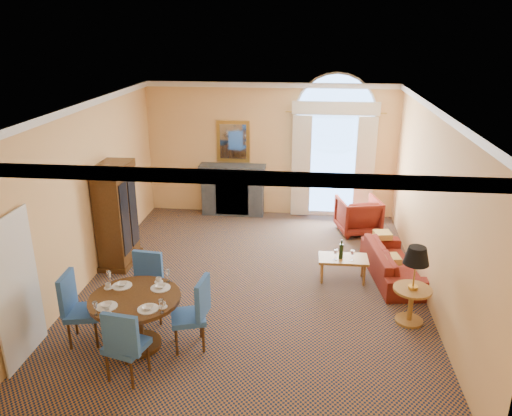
# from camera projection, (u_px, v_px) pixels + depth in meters

# --- Properties ---
(ground) EXTENTS (7.50, 7.50, 0.00)m
(ground) POSITION_uv_depth(u_px,v_px,m) (253.00, 284.00, 9.06)
(ground) COLOR #12203A
(ground) RESTS_ON ground
(room_envelope) EXTENTS (6.04, 7.52, 3.45)m
(room_envelope) POSITION_uv_depth(u_px,v_px,m) (256.00, 141.00, 8.82)
(room_envelope) COLOR #F5BD74
(room_envelope) RESTS_ON ground
(armoire) EXTENTS (0.58, 1.02, 2.00)m
(armoire) POSITION_uv_depth(u_px,v_px,m) (116.00, 217.00, 9.59)
(armoire) COLOR #361F0C
(armoire) RESTS_ON ground
(dining_table) EXTENTS (1.30, 1.30, 1.02)m
(dining_table) POSITION_uv_depth(u_px,v_px,m) (136.00, 310.00, 7.11)
(dining_table) COLOR #361F0C
(dining_table) RESTS_ON ground
(dining_chair_north) EXTENTS (0.60, 0.60, 1.09)m
(dining_chair_north) POSITION_uv_depth(u_px,v_px,m) (148.00, 282.00, 7.88)
(dining_chair_north) COLOR #265196
(dining_chair_north) RESTS_ON ground
(dining_chair_south) EXTENTS (0.60, 0.60, 1.09)m
(dining_chair_south) POSITION_uv_depth(u_px,v_px,m) (124.00, 342.00, 6.38)
(dining_chair_south) COLOR #265196
(dining_chair_south) RESTS_ON ground
(dining_chair_east) EXTENTS (0.61, 0.61, 1.09)m
(dining_chair_east) POSITION_uv_depth(u_px,v_px,m) (195.00, 309.00, 7.12)
(dining_chair_east) COLOR #265196
(dining_chair_east) RESTS_ON ground
(dining_chair_west) EXTENTS (0.57, 0.57, 1.09)m
(dining_chair_west) POSITION_uv_depth(u_px,v_px,m) (76.00, 304.00, 7.25)
(dining_chair_west) COLOR #265196
(dining_chair_west) RESTS_ON ground
(sofa) EXTENTS (1.03, 2.05, 0.57)m
(sofa) POSITION_uv_depth(u_px,v_px,m) (393.00, 263.00, 9.24)
(sofa) COLOR maroon
(sofa) RESTS_ON ground
(armchair) EXTENTS (1.07, 1.09, 0.82)m
(armchair) POSITION_uv_depth(u_px,v_px,m) (358.00, 215.00, 11.21)
(armchair) COLOR maroon
(armchair) RESTS_ON ground
(coffee_table) EXTENTS (0.89, 0.50, 0.82)m
(coffee_table) POSITION_uv_depth(u_px,v_px,m) (343.00, 259.00, 9.08)
(coffee_table) COLOR #A46F31
(coffee_table) RESTS_ON ground
(side_table) EXTENTS (0.60, 0.60, 1.27)m
(side_table) POSITION_uv_depth(u_px,v_px,m) (414.00, 275.00, 7.65)
(side_table) COLOR #A46F31
(side_table) RESTS_ON ground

